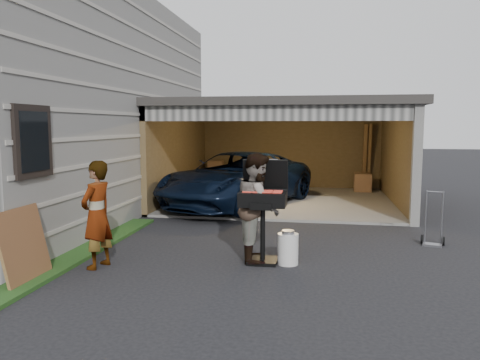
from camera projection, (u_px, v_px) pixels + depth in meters
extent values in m
plane|color=black|center=(206.00, 263.00, 7.63)|extent=(80.00, 80.00, 0.00)
cube|color=#474744|center=(19.00, 106.00, 12.24)|extent=(7.00, 11.00, 5.50)
cube|color=#193814|center=(45.00, 273.00, 7.03)|extent=(0.50, 8.00, 0.06)
cube|color=#605E59|center=(283.00, 200.00, 13.87)|extent=(6.50, 6.00, 0.06)
cube|color=#4A3C22|center=(290.00, 151.00, 16.58)|extent=(6.50, 0.15, 2.70)
cube|color=#4A3C22|center=(397.00, 157.00, 13.18)|extent=(0.15, 6.00, 2.70)
cube|color=#4A3C22|center=(180.00, 155.00, 14.25)|extent=(0.15, 6.00, 2.70)
cube|color=#2D2B28|center=(284.00, 106.00, 13.54)|extent=(6.80, 6.30, 0.20)
cube|color=#474744|center=(275.00, 113.00, 10.72)|extent=(6.50, 0.16, 0.36)
cube|color=silver|center=(279.00, 110.00, 11.90)|extent=(6.00, 2.40, 0.06)
cube|color=#474744|center=(417.00, 166.00, 10.30)|extent=(0.20, 0.18, 2.70)
cube|color=brown|center=(216.00, 181.00, 16.42)|extent=(0.60, 0.50, 0.50)
cube|color=brown|center=(216.00, 167.00, 16.36)|extent=(0.50, 0.45, 0.45)
cube|color=brown|center=(363.00, 182.00, 15.47)|extent=(0.55, 0.50, 0.60)
cube|color=brown|center=(367.00, 156.00, 15.93)|extent=(0.24, 0.43, 2.20)
imported|color=black|center=(238.00, 181.00, 12.79)|extent=(4.17, 5.73, 1.45)
imported|color=#C6E7F8|center=(97.00, 215.00, 7.32)|extent=(0.53, 0.69, 1.70)
imported|color=#512A1F|center=(258.00, 207.00, 7.74)|extent=(0.82, 0.98, 1.79)
cube|color=black|center=(263.00, 261.00, 7.68)|extent=(0.48, 0.48, 0.06)
cylinder|color=black|center=(263.00, 232.00, 7.62)|extent=(0.08, 0.08, 0.96)
cube|color=black|center=(263.00, 199.00, 7.56)|extent=(0.75, 0.52, 0.23)
cube|color=#59595B|center=(263.00, 193.00, 7.54)|extent=(0.68, 0.46, 0.02)
cube|color=black|center=(265.00, 175.00, 7.84)|extent=(0.75, 0.14, 0.52)
cylinder|color=silver|center=(288.00, 249.00, 7.56)|extent=(0.38, 0.38, 0.50)
cube|color=brown|center=(24.00, 246.00, 6.65)|extent=(0.27, 0.97, 1.08)
cube|color=slate|center=(432.00, 245.00, 8.74)|extent=(0.38, 0.29, 0.04)
cylinder|color=black|center=(422.00, 239.00, 8.91)|extent=(0.08, 0.18, 0.17)
cylinder|color=black|center=(444.00, 241.00, 8.75)|extent=(0.08, 0.18, 0.17)
cylinder|color=slate|center=(426.00, 217.00, 8.84)|extent=(0.03, 0.03, 1.00)
cylinder|color=slate|center=(442.00, 218.00, 8.72)|extent=(0.03, 0.03, 1.00)
cylinder|color=slate|center=(435.00, 192.00, 8.73)|extent=(0.28, 0.10, 0.03)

